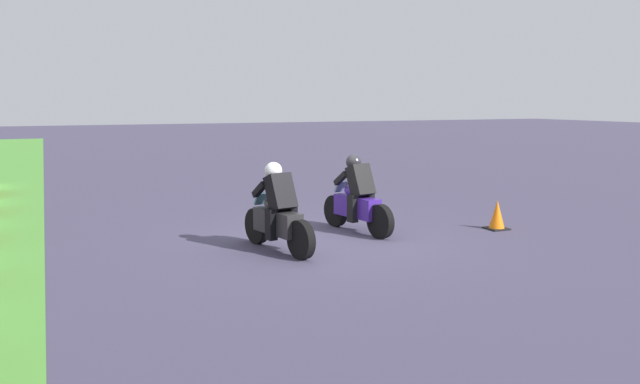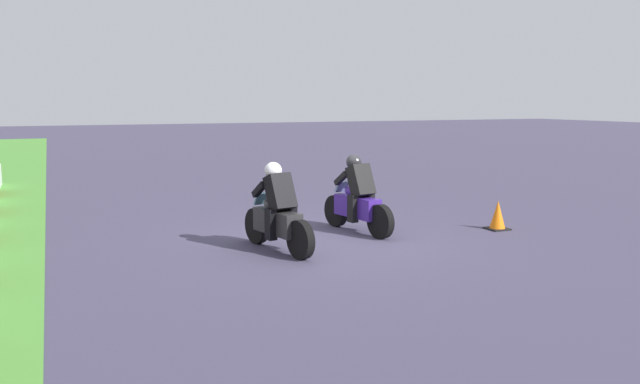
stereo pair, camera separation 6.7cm
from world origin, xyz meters
The scene contains 4 objects.
ground_plane centered at (0.00, 0.00, 0.00)m, with size 120.00×120.00×0.00m, color #403C54.
rider_lane_a centered at (0.40, -0.88, 0.62)m, with size 2.03×0.63×1.51m.
rider_lane_b centered at (-0.43, 1.06, 0.62)m, with size 2.02×0.65×1.51m.
traffic_cone centered at (-0.47, -3.55, 0.27)m, with size 0.40×0.40×0.58m.
Camera 1 is at (-10.25, 4.58, 2.53)m, focal length 35.19 mm.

